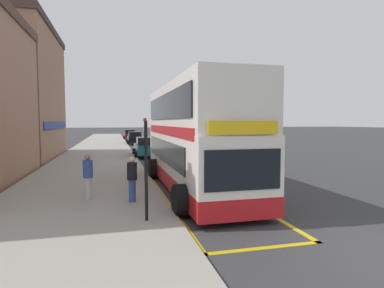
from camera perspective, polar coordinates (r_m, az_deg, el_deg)
ground_plane at (r=37.80m, az=-5.28°, el=-0.37°), size 260.00×260.00×0.00m
pavement_near at (r=37.36m, az=-15.95°, el=-0.45°), size 6.00×76.00×0.14m
double_decker_bus at (r=13.41m, az=0.31°, el=0.56°), size 3.20×10.53×4.40m
bus_bay_markings at (r=13.89m, az=-0.12°, el=-7.89°), size 2.99×13.78×0.01m
bus_stop_sign at (r=8.84m, az=-8.33°, el=-3.05°), size 0.09×0.51×2.84m
parked_car_maroon_across at (r=52.49m, az=-11.15°, el=1.67°), size 2.09×4.20×1.62m
parked_car_teal_far at (r=26.21m, az=-8.23°, el=-0.57°), size 2.09×4.20×1.62m
parked_car_black_kerbside at (r=41.15m, az=-10.27°, el=1.06°), size 2.09×4.20×1.62m
pedestrian_waiting_near_sign at (r=11.76m, az=-18.25°, el=-5.34°), size 0.34×0.34×1.60m
pedestrian_further_back at (r=11.05m, az=-10.75°, el=-5.94°), size 0.34×0.34×1.55m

